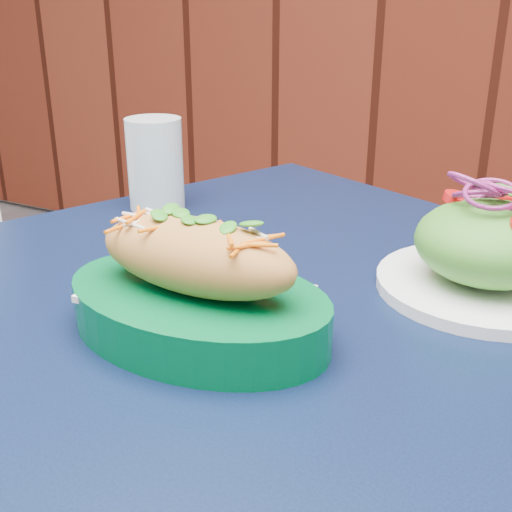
% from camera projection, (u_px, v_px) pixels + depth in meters
% --- Properties ---
extents(cafe_table, '(1.05, 1.05, 0.75)m').
position_uv_depth(cafe_table, '(258.00, 387.00, 0.63)').
color(cafe_table, black).
rests_on(cafe_table, ground).
extents(banh_mi_basket, '(0.25, 0.16, 0.11)m').
position_uv_depth(banh_mi_basket, '(197.00, 289.00, 0.54)').
color(banh_mi_basket, '#00562A').
rests_on(banh_mi_basket, cafe_table).
extents(salad_plate, '(0.21, 0.21, 0.12)m').
position_uv_depth(salad_plate, '(488.00, 250.00, 0.62)').
color(salad_plate, white).
rests_on(salad_plate, cafe_table).
extents(water_glass, '(0.08, 0.08, 0.12)m').
position_uv_depth(water_glass, '(155.00, 164.00, 0.87)').
color(water_glass, silver).
rests_on(water_glass, cafe_table).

